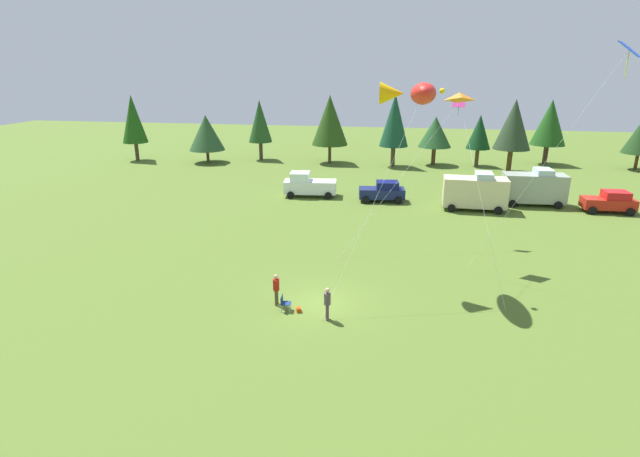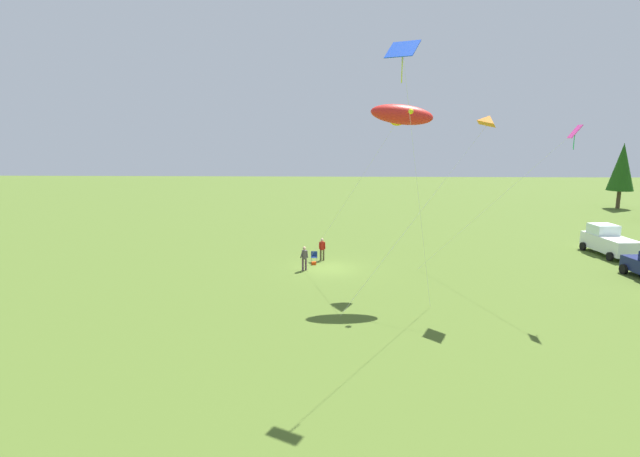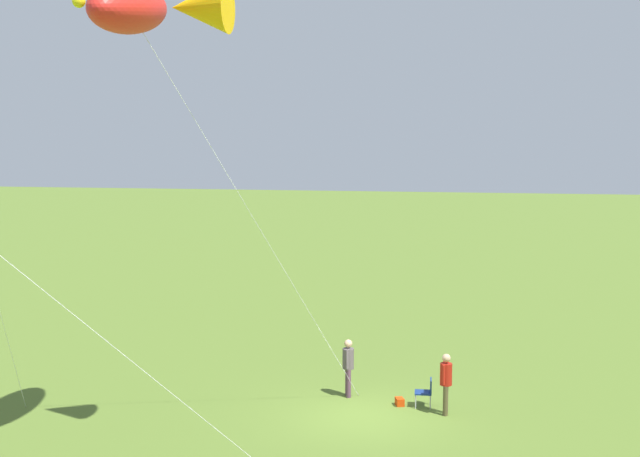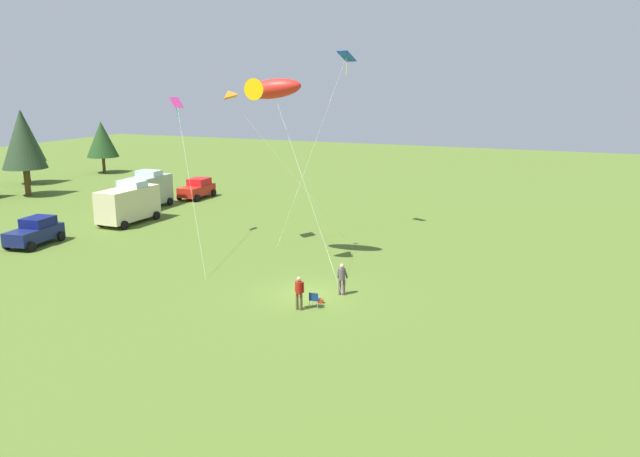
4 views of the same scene
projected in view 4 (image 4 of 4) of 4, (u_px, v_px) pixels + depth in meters
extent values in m
plane|color=#4E6725|center=(308.00, 295.00, 33.44)|extent=(160.00, 160.00, 0.00)
cylinder|color=#533548|center=(340.00, 287.00, 33.32)|extent=(0.14, 0.14, 0.85)
cylinder|color=#533548|center=(344.00, 287.00, 33.29)|extent=(0.14, 0.14, 0.85)
cylinder|color=#52474A|center=(342.00, 274.00, 33.13)|extent=(0.42, 0.42, 0.62)
sphere|color=tan|center=(342.00, 266.00, 33.03)|extent=(0.24, 0.24, 0.24)
cylinder|color=#52474A|center=(338.00, 273.00, 33.21)|extent=(0.13, 0.16, 0.56)
cylinder|color=#52474A|center=(346.00, 273.00, 33.16)|extent=(0.15, 0.26, 0.55)
cube|color=navy|center=(315.00, 299.00, 31.50)|extent=(0.50, 0.50, 0.04)
cube|color=navy|center=(314.00, 297.00, 31.25)|extent=(0.06, 0.48, 0.40)
cylinder|color=#A5A8AD|center=(313.00, 301.00, 31.81)|extent=(0.03, 0.03, 0.42)
cylinder|color=#A5A8AD|center=(320.00, 302.00, 31.67)|extent=(0.03, 0.03, 0.42)
cylinder|color=#A5A8AD|center=(310.00, 304.00, 31.42)|extent=(0.03, 0.03, 0.42)
cylinder|color=#A5A8AD|center=(318.00, 305.00, 31.29)|extent=(0.03, 0.03, 0.42)
cylinder|color=#4B4227|center=(297.00, 301.00, 31.17)|extent=(0.14, 0.14, 0.85)
cylinder|color=#4B4227|center=(301.00, 302.00, 31.08)|extent=(0.14, 0.14, 0.85)
cylinder|color=#9B190E|center=(299.00, 288.00, 30.96)|extent=(0.35, 0.35, 0.62)
sphere|color=tan|center=(299.00, 279.00, 30.85)|extent=(0.24, 0.24, 0.24)
cylinder|color=#9B190E|center=(296.00, 286.00, 31.08)|extent=(0.09, 0.12, 0.55)
cylinder|color=#9B190E|center=(303.00, 287.00, 30.92)|extent=(0.09, 0.10, 0.55)
cube|color=#C43509|center=(320.00, 301.00, 32.17)|extent=(0.31, 0.37, 0.22)
cube|color=#151E50|center=(34.00, 234.00, 43.34)|extent=(4.39, 2.30, 0.90)
cube|color=#0C1353|center=(38.00, 222.00, 43.64)|extent=(2.19, 1.89, 0.65)
cylinder|color=black|center=(38.00, 234.00, 45.12)|extent=(0.70, 0.30, 0.68)
cylinder|color=black|center=(61.00, 236.00, 44.60)|extent=(0.70, 0.30, 0.68)
cylinder|color=black|center=(7.00, 245.00, 42.29)|extent=(0.70, 0.30, 0.68)
cylinder|color=black|center=(32.00, 247.00, 41.77)|extent=(0.70, 0.30, 0.68)
cube|color=beige|center=(128.00, 204.00, 49.93)|extent=(5.44, 2.29, 2.50)
cube|color=silver|center=(132.00, 184.00, 50.16)|extent=(1.44, 2.05, 0.50)
cylinder|color=black|center=(134.00, 213.00, 52.41)|extent=(0.68, 0.23, 0.68)
cylinder|color=black|center=(157.00, 215.00, 51.49)|extent=(0.68, 0.23, 0.68)
cylinder|color=black|center=(101.00, 222.00, 48.95)|extent=(0.68, 0.23, 0.68)
cylinder|color=black|center=(125.00, 225.00, 48.02)|extent=(0.68, 0.23, 0.68)
cube|color=#97A38F|center=(146.00, 191.00, 55.79)|extent=(5.48, 2.39, 2.50)
cube|color=silver|center=(149.00, 173.00, 56.04)|extent=(1.47, 2.07, 0.50)
cylinder|color=black|center=(148.00, 200.00, 58.26)|extent=(0.69, 0.24, 0.68)
cylinder|color=black|center=(170.00, 201.00, 57.45)|extent=(0.69, 0.24, 0.68)
cylinder|color=black|center=(122.00, 207.00, 54.71)|extent=(0.69, 0.24, 0.68)
cylinder|color=black|center=(144.00, 209.00, 53.90)|extent=(0.69, 0.24, 0.68)
cube|color=red|center=(197.00, 190.00, 60.71)|extent=(4.24, 1.89, 0.90)
cube|color=red|center=(199.00, 182.00, 60.98)|extent=(2.03, 1.70, 0.65)
cylinder|color=black|center=(197.00, 192.00, 62.53)|extent=(0.68, 0.23, 0.68)
cylinder|color=black|center=(214.00, 193.00, 61.83)|extent=(0.68, 0.23, 0.68)
cylinder|color=black|center=(179.00, 197.00, 59.79)|extent=(0.68, 0.23, 0.68)
cylinder|color=black|center=(197.00, 198.00, 59.09)|extent=(0.68, 0.23, 0.68)
cylinder|color=#503919|center=(27.00, 182.00, 61.96)|extent=(0.57, 0.57, 2.74)
cone|color=#263922|center=(23.00, 139.00, 60.98)|extent=(4.22, 4.22, 5.73)
cylinder|color=#452F26|center=(27.00, 173.00, 69.16)|extent=(0.59, 0.59, 2.48)
cone|color=#1C4C16|center=(23.00, 136.00, 68.22)|extent=(4.27, 4.27, 5.63)
cylinder|color=#553119|center=(104.00, 165.00, 77.49)|extent=(0.37, 0.37, 1.99)
cone|color=#1E3E18|center=(102.00, 139.00, 76.75)|extent=(3.87, 3.87, 4.36)
ellipsoid|color=red|center=(272.00, 89.00, 37.00)|extent=(1.44, 3.84, 1.55)
cone|color=#F4B309|center=(259.00, 89.00, 35.50)|extent=(1.30, 1.22, 1.22)
sphere|color=yellow|center=(274.00, 86.00, 38.02)|extent=(0.30, 0.30, 0.30)
cylinder|color=silver|center=(305.00, 187.00, 35.04)|extent=(4.53, 6.27, 10.72)
cylinder|color=#4C3823|center=(343.00, 297.00, 33.08)|extent=(0.04, 0.04, 0.01)
pyramid|color=orange|center=(228.00, 94.00, 40.84)|extent=(1.49, 1.11, 0.74)
cylinder|color=silver|center=(293.00, 175.00, 41.66)|extent=(2.48, 7.93, 10.11)
cylinder|color=#4C3823|center=(354.00, 249.00, 42.46)|extent=(0.04, 0.04, 0.01)
cube|color=#DF3697|center=(176.00, 102.00, 43.02)|extent=(0.94, 0.66, 0.71)
cylinder|color=#10C346|center=(177.00, 110.00, 43.14)|extent=(0.04, 0.04, 0.87)
cylinder|color=silver|center=(190.00, 183.00, 39.47)|extent=(7.60, 6.79, 9.72)
cylinder|color=#4C3823|center=(206.00, 280.00, 35.92)|extent=(0.04, 0.04, 0.01)
cube|color=blue|center=(347.00, 56.00, 44.47)|extent=(1.41, 1.50, 0.75)
cylinder|color=yellow|center=(346.00, 66.00, 44.63)|extent=(0.04, 0.04, 1.19)
cylinder|color=silver|center=(312.00, 150.00, 43.72)|extent=(6.13, 2.74, 12.90)
cylinder|color=#4C3823|center=(277.00, 247.00, 42.97)|extent=(0.04, 0.04, 0.01)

